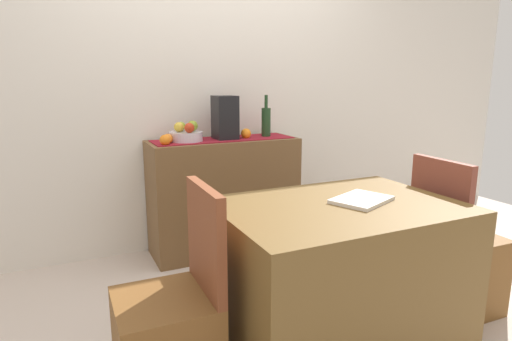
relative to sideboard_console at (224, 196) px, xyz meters
The scene contains 18 objects.
ground_plane 1.02m from the sideboard_console, 90.09° to the right, with size 6.40×6.40×0.02m, color beige.
room_wall_rear 0.95m from the sideboard_console, 90.31° to the left, with size 6.40×0.06×2.70m, color silver.
sideboard_console is the anchor object (origin of this frame).
table_runner 0.44m from the sideboard_console, ahead, with size 1.05×0.32×0.01m, color maroon.
fruit_bowl 0.56m from the sideboard_console, behind, with size 0.24×0.24×0.07m, color silver.
apple_upper 0.64m from the sideboard_console, behind, with size 0.07×0.07×0.07m, color gold.
apple_rear 0.60m from the sideboard_console, behind, with size 0.08×0.08×0.08m, color olive.
apple_front 0.62m from the sideboard_console, 164.84° to the right, with size 0.07×0.07×0.07m, color #BA3217.
apple_center 0.62m from the sideboard_console, 167.12° to the left, with size 0.07×0.07×0.07m, color #90A52F.
wine_bottle 0.66m from the sideboard_console, ahead, with size 0.07×0.07×0.33m.
coffee_maker 0.60m from the sideboard_console, ahead, with size 0.16×0.18×0.33m, color black.
orange_loose_mid 0.64m from the sideboard_console, behind, with size 0.07×0.07×0.07m, color orange.
orange_loose_far 0.51m from the sideboard_console, ahead, with size 0.08×0.08×0.08m, color orange.
orange_loose_near_bowl 0.67m from the sideboard_console, 167.30° to the right, with size 0.07×0.07×0.07m, color orange.
dining_table 1.41m from the sideboard_console, 88.15° to the right, with size 1.13×0.80×0.74m, color brown.
open_book 1.46m from the sideboard_console, 83.28° to the right, with size 0.28×0.21×0.02m, color white.
chair_near_window 1.62m from the sideboard_console, 119.08° to the right, with size 0.41×0.41×0.90m.
chair_by_corner 1.67m from the sideboard_console, 58.16° to the right, with size 0.41×0.41×0.90m.
Camera 1 is at (-1.14, -2.10, 1.32)m, focal length 30.31 mm.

